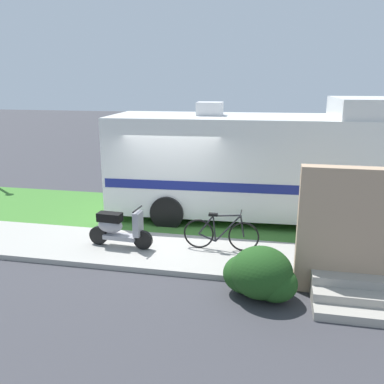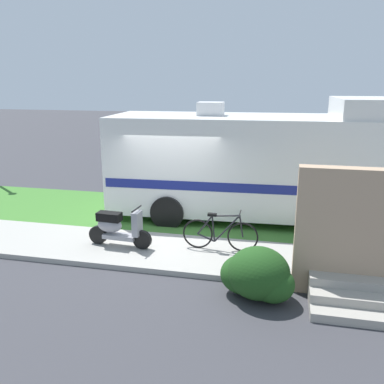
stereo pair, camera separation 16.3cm
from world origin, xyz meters
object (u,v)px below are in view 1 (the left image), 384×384
(scooter, at_px, (118,228))
(pickup_truck_near, at_px, (259,160))
(motorhome_rv, at_px, (255,163))
(bicycle, at_px, (221,234))
(bottle_green, at_px, (325,250))

(scooter, relative_size, pickup_truck_near, 0.28)
(motorhome_rv, relative_size, scooter, 5.08)
(bicycle, height_order, pickup_truck_near, pickup_truck_near)
(motorhome_rv, bearing_deg, scooter, -134.35)
(pickup_truck_near, bearing_deg, scooter, -113.10)
(bicycle, bearing_deg, bottle_green, 5.22)
(bottle_green, bearing_deg, scooter, -173.91)
(motorhome_rv, bearing_deg, bottle_green, -55.30)
(motorhome_rv, distance_m, scooter, 4.32)
(bicycle, relative_size, bottle_green, 6.99)
(motorhome_rv, height_order, pickup_truck_near, motorhome_rv)
(bottle_green, bearing_deg, bicycle, -174.78)
(bicycle, bearing_deg, scooter, -173.06)
(bicycle, xyz_separation_m, pickup_truck_near, (0.54, 6.51, 0.49))
(scooter, relative_size, bottle_green, 6.32)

